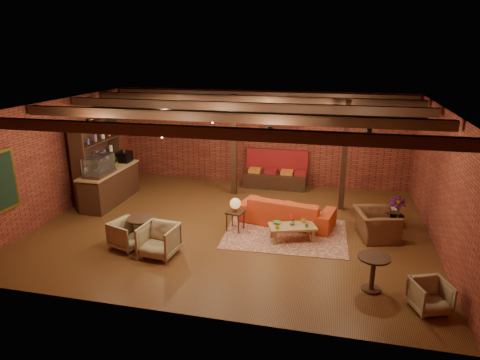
% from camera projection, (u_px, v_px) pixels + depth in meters
% --- Properties ---
extents(floor, '(10.00, 10.00, 0.00)m').
position_uv_depth(floor, '(232.00, 226.00, 11.40)').
color(floor, '#3A220E').
rests_on(floor, ground).
extents(ceiling, '(10.00, 8.00, 0.02)m').
position_uv_depth(ceiling, '(232.00, 106.00, 10.44)').
color(ceiling, black).
rests_on(ceiling, wall_back).
extents(wall_back, '(10.00, 0.02, 3.20)m').
position_uv_depth(wall_back, '(261.00, 138.00, 14.64)').
color(wall_back, maroon).
rests_on(wall_back, ground).
extents(wall_front, '(10.00, 0.02, 3.20)m').
position_uv_depth(wall_front, '(174.00, 232.00, 7.20)').
color(wall_front, maroon).
rests_on(wall_front, ground).
extents(wall_left, '(0.02, 8.00, 3.20)m').
position_uv_depth(wall_left, '(60.00, 158.00, 12.01)').
color(wall_left, maroon).
rests_on(wall_left, ground).
extents(wall_right, '(0.02, 8.00, 3.20)m').
position_uv_depth(wall_right, '(442.00, 182.00, 9.84)').
color(wall_right, maroon).
rests_on(wall_right, ground).
extents(ceiling_beams, '(9.80, 6.40, 0.22)m').
position_uv_depth(ceiling_beams, '(232.00, 111.00, 10.48)').
color(ceiling_beams, black).
rests_on(ceiling_beams, ceiling).
extents(ceiling_pipe, '(9.60, 0.12, 0.12)m').
position_uv_depth(ceiling_pipe, '(246.00, 111.00, 12.03)').
color(ceiling_pipe, black).
rests_on(ceiling_pipe, ceiling).
extents(post_left, '(0.16, 0.16, 3.20)m').
position_uv_depth(post_left, '(234.00, 146.00, 13.47)').
color(post_left, black).
rests_on(post_left, ground).
extents(post_right, '(0.16, 0.16, 3.20)m').
position_uv_depth(post_right, '(344.00, 156.00, 12.17)').
color(post_right, black).
rests_on(post_right, ground).
extents(service_counter, '(0.80, 2.50, 1.60)m').
position_uv_depth(service_counter, '(110.00, 177.00, 12.98)').
color(service_counter, black).
rests_on(service_counter, ground).
extents(plant_counter, '(0.35, 0.39, 0.30)m').
position_uv_depth(plant_counter, '(115.00, 162.00, 13.02)').
color(plant_counter, '#337F33').
rests_on(plant_counter, service_counter).
extents(shelving_hutch, '(0.52, 2.00, 2.40)m').
position_uv_depth(shelving_hutch, '(98.00, 163.00, 13.04)').
color(shelving_hutch, black).
rests_on(shelving_hutch, ground).
extents(chalkboard_menu, '(0.08, 0.96, 1.46)m').
position_uv_depth(chalkboard_menu, '(1.00, 182.00, 9.86)').
color(chalkboard_menu, black).
rests_on(chalkboard_menu, wall_left).
extents(banquette, '(2.10, 0.70, 1.00)m').
position_uv_depth(banquette, '(275.00, 173.00, 14.42)').
color(banquette, maroon).
rests_on(banquette, ground).
extents(service_sign, '(0.86, 0.06, 0.30)m').
position_uv_depth(service_sign, '(274.00, 121.00, 13.45)').
color(service_sign, '#FF6119').
rests_on(service_sign, ceiling).
extents(ceiling_spotlights, '(6.40, 4.40, 0.28)m').
position_uv_depth(ceiling_spotlights, '(232.00, 120.00, 10.55)').
color(ceiling_spotlights, black).
rests_on(ceiling_spotlights, ceiling).
extents(rug, '(3.15, 2.47, 0.01)m').
position_uv_depth(rug, '(286.00, 234.00, 10.95)').
color(rug, maroon).
rests_on(rug, floor).
extents(sofa, '(2.65, 1.44, 0.73)m').
position_uv_depth(sofa, '(287.00, 211.00, 11.49)').
color(sofa, red).
rests_on(sofa, floor).
extents(coffee_table, '(1.25, 0.90, 0.64)m').
position_uv_depth(coffee_table, '(292.00, 227.00, 10.50)').
color(coffee_table, '#997947').
rests_on(coffee_table, floor).
extents(side_table_lamp, '(0.49, 0.49, 0.88)m').
position_uv_depth(side_table_lamp, '(235.00, 206.00, 10.99)').
color(side_table_lamp, black).
rests_on(side_table_lamp, floor).
extents(round_table_left, '(0.67, 0.67, 0.69)m').
position_uv_depth(round_table_left, '(142.00, 227.00, 10.21)').
color(round_table_left, black).
rests_on(round_table_left, floor).
extents(armchair_a, '(0.86, 0.89, 0.73)m').
position_uv_depth(armchair_a, '(128.00, 233.00, 10.13)').
color(armchair_a, '#BFB394').
rests_on(armchair_a, floor).
extents(armchair_b, '(0.86, 0.81, 0.81)m').
position_uv_depth(armchair_b, '(159.00, 239.00, 9.72)').
color(armchair_b, '#BFB394').
rests_on(armchair_b, floor).
extents(armchair_right, '(0.95, 1.23, 0.95)m').
position_uv_depth(armchair_right, '(377.00, 220.00, 10.59)').
color(armchair_right, brown).
rests_on(armchair_right, floor).
extents(side_table_book, '(0.51, 0.51, 0.58)m').
position_uv_depth(side_table_book, '(389.00, 210.00, 11.11)').
color(side_table_book, black).
rests_on(side_table_book, floor).
extents(round_table_right, '(0.62, 0.62, 0.73)m').
position_uv_depth(round_table_right, '(373.00, 268.00, 8.28)').
color(round_table_right, black).
rests_on(round_table_right, floor).
extents(armchair_far, '(0.78, 0.76, 0.64)m').
position_uv_depth(armchair_far, '(430.00, 294.00, 7.70)').
color(armchair_far, '#BFB394').
rests_on(armchair_far, floor).
extents(plant_tall, '(1.53, 1.53, 2.44)m').
position_uv_depth(plant_tall, '(399.00, 183.00, 11.03)').
color(plant_tall, '#4C7F4C').
rests_on(plant_tall, floor).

